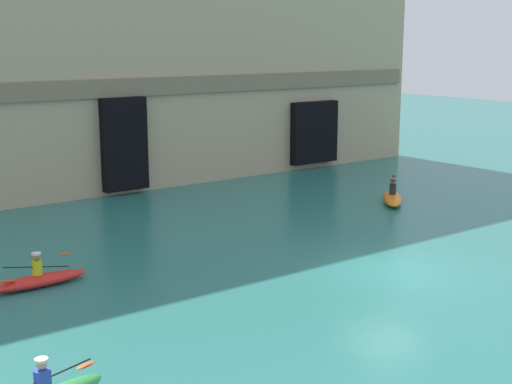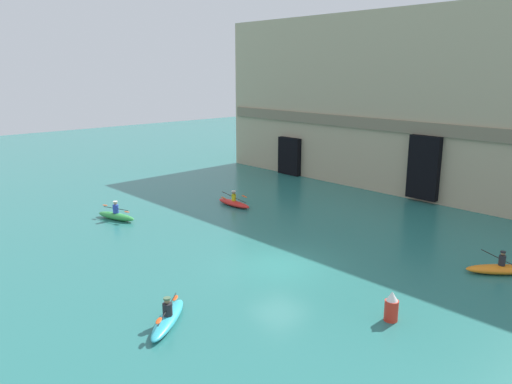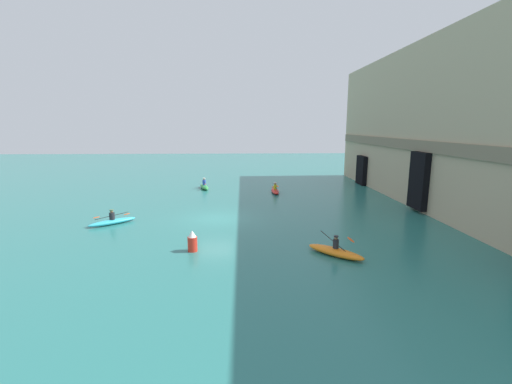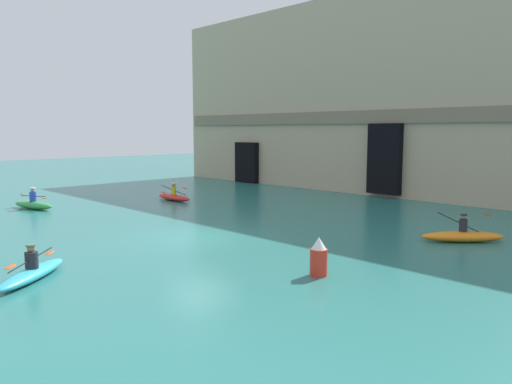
% 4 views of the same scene
% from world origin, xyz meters
% --- Properties ---
extents(ground_plane, '(120.00, 120.00, 0.00)m').
position_xyz_m(ground_plane, '(0.00, 0.00, 0.00)').
color(ground_plane, '#28706B').
extents(cliff_bluff, '(39.58, 7.83, 13.20)m').
position_xyz_m(cliff_bluff, '(-1.92, 19.44, 6.57)').
color(cliff_bluff, tan).
rests_on(cliff_bluff, ground).
extents(kayak_orange, '(2.77, 2.84, 1.18)m').
position_xyz_m(kayak_orange, '(7.50, 6.72, 0.23)').
color(kayak_orange, orange).
rests_on(kayak_orange, ground).
extents(kayak_green, '(2.98, 1.48, 1.17)m').
position_xyz_m(kayak_green, '(-12.06, -2.15, 0.26)').
color(kayak_green, green).
rests_on(kayak_green, ground).
extents(kayak_red, '(3.03, 0.74, 1.07)m').
position_xyz_m(kayak_red, '(-9.53, 5.21, 0.23)').
color(kayak_red, red).
rests_on(kayak_red, ground).
extents(kayak_cyan, '(2.51, 2.87, 1.03)m').
position_xyz_m(kayak_cyan, '(1.20, -6.96, 0.22)').
color(kayak_cyan, '#33B2C6').
rests_on(kayak_cyan, ground).
extents(marker_buoy, '(0.51, 0.51, 1.15)m').
position_xyz_m(marker_buoy, '(6.55, -0.76, 0.54)').
color(marker_buoy, red).
rests_on(marker_buoy, ground).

